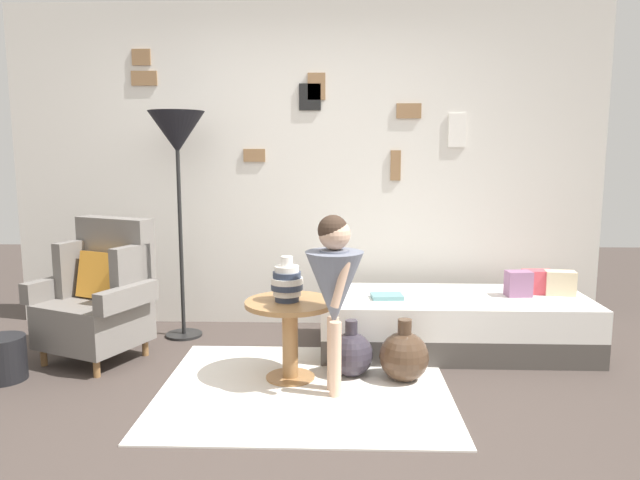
% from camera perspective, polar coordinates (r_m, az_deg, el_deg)
% --- Properties ---
extents(ground_plane, '(12.00, 12.00, 0.00)m').
position_cam_1_polar(ground_plane, '(3.24, -3.34, -17.62)').
color(ground_plane, '#423833').
extents(gallery_wall, '(4.80, 0.12, 2.60)m').
position_cam_1_polar(gallery_wall, '(4.86, -1.40, 7.06)').
color(gallery_wall, silver).
rests_on(gallery_wall, ground).
extents(rug, '(1.74, 1.49, 0.01)m').
position_cam_1_polar(rug, '(3.69, -1.49, -14.15)').
color(rug, silver).
rests_on(rug, ground).
extents(armchair, '(0.89, 0.79, 0.97)m').
position_cam_1_polar(armchair, '(4.36, -20.51, -5.13)').
color(armchair, olive).
rests_on(armchair, ground).
extents(daybed, '(1.90, 0.81, 0.40)m').
position_cam_1_polar(daybed, '(4.41, 12.80, -7.84)').
color(daybed, '#4C4742').
rests_on(daybed, ground).
extents(pillow_head, '(0.22, 0.15, 0.18)m').
position_cam_1_polar(pillow_head, '(4.61, 22.24, -3.87)').
color(pillow_head, beige).
rests_on(pillow_head, daybed).
extents(pillow_mid, '(0.22, 0.12, 0.17)m').
position_cam_1_polar(pillow_mid, '(4.59, 20.37, -3.83)').
color(pillow_mid, '#D64C56').
rests_on(pillow_mid, daybed).
extents(pillow_back, '(0.18, 0.14, 0.18)m').
position_cam_1_polar(pillow_back, '(4.46, 18.68, -4.03)').
color(pillow_back, gray).
rests_on(pillow_back, daybed).
extents(side_table, '(0.56, 0.56, 0.51)m').
position_cam_1_polar(side_table, '(3.72, -2.93, -8.06)').
color(side_table, '#9E7042').
rests_on(side_table, ground).
extents(vase_striped, '(0.20, 0.20, 0.28)m').
position_cam_1_polar(vase_striped, '(3.65, -3.23, -4.13)').
color(vase_striped, '#2D384C').
rests_on(vase_striped, side_table).
extents(floor_lamp, '(0.42, 0.42, 1.73)m').
position_cam_1_polar(floor_lamp, '(4.57, -13.68, 9.36)').
color(floor_lamp, black).
rests_on(floor_lamp, ground).
extents(person_child, '(0.34, 0.34, 1.07)m').
position_cam_1_polar(person_child, '(3.41, 1.40, -4.10)').
color(person_child, '#D8AD8E').
rests_on(person_child, ground).
extents(book_on_daybed, '(0.23, 0.18, 0.03)m').
position_cam_1_polar(book_on_daybed, '(4.21, 6.51, -5.45)').
color(book_on_daybed, '#5F9094').
rests_on(book_on_daybed, daybed).
extents(demijohn_near, '(0.28, 0.28, 0.37)m').
position_cam_1_polar(demijohn_near, '(3.84, 3.03, -10.96)').
color(demijohn_near, '#332D38').
rests_on(demijohn_near, ground).
extents(demijohn_far, '(0.31, 0.31, 0.40)m').
position_cam_1_polar(demijohn_far, '(3.79, 8.15, -11.07)').
color(demijohn_far, '#473323').
rests_on(demijohn_far, ground).
extents(magazine_basket, '(0.28, 0.28, 0.28)m').
position_cam_1_polar(magazine_basket, '(4.27, -28.39, -10.08)').
color(magazine_basket, black).
rests_on(magazine_basket, ground).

